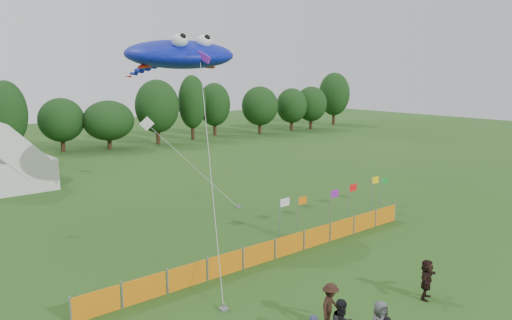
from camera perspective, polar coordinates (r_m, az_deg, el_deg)
ground at (r=19.74m, az=11.81°, el=-17.50°), size 160.00×160.00×0.00m
treeline at (r=57.88m, az=-24.33°, el=4.45°), size 104.57×8.78×8.36m
tent_right at (r=42.49m, az=-26.07°, el=-0.46°), size 5.61×4.49×3.96m
barrier_fence at (r=24.74m, az=2.13°, el=-10.15°), size 19.90×0.06×1.00m
flag_row at (r=31.20m, az=9.53°, el=-4.24°), size 10.73×0.78×2.30m
spectator_c at (r=18.72m, az=8.49°, el=-16.14°), size 1.22×0.94×1.67m
spectator_f at (r=21.72m, az=18.92°, el=-12.78°), size 1.60×1.02×1.65m
stingray_kite at (r=29.12m, az=-9.11°, el=11.78°), size 8.28×18.30×11.09m
small_kite_white at (r=37.66m, az=-9.66°, el=1.59°), size 2.41×9.64×5.61m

